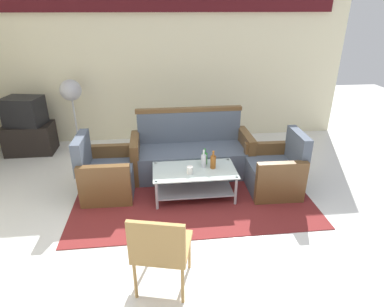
% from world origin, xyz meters
% --- Properties ---
extents(ground_plane, '(14.00, 14.00, 0.00)m').
position_xyz_m(ground_plane, '(0.00, 0.00, 0.00)').
color(ground_plane, white).
extents(wall_back, '(6.52, 0.19, 2.80)m').
position_xyz_m(wall_back, '(0.00, 3.05, 1.48)').
color(wall_back, beige).
rests_on(wall_back, ground).
extents(rug, '(3.16, 2.02, 0.01)m').
position_xyz_m(rug, '(0.14, 0.85, 0.01)').
color(rug, maroon).
rests_on(rug, ground).
extents(couch, '(1.81, 0.76, 0.96)m').
position_xyz_m(couch, '(0.20, 1.47, 0.32)').
color(couch, '#4C5666').
rests_on(couch, rug).
extents(armchair_left, '(0.71, 0.77, 0.85)m').
position_xyz_m(armchair_left, '(-1.03, 0.97, 0.29)').
color(armchair_left, '#4C5666').
rests_on(armchair_left, rug).
extents(armchair_right, '(0.72, 0.78, 0.85)m').
position_xyz_m(armchair_right, '(1.30, 0.80, 0.29)').
color(armchair_right, '#4C5666').
rests_on(armchair_right, rug).
extents(coffee_table, '(1.10, 0.60, 0.40)m').
position_xyz_m(coffee_table, '(0.16, 0.75, 0.27)').
color(coffee_table, silver).
rests_on(coffee_table, rug).
extents(bottle_brown, '(0.08, 0.08, 0.25)m').
position_xyz_m(bottle_brown, '(0.41, 0.78, 0.50)').
color(bottle_brown, brown).
rests_on(bottle_brown, coffee_table).
extents(bottle_green, '(0.08, 0.08, 0.23)m').
position_xyz_m(bottle_green, '(0.32, 0.91, 0.50)').
color(bottle_green, '#2D8C38').
rests_on(bottle_green, coffee_table).
extents(bottle_clear, '(0.07, 0.07, 0.25)m').
position_xyz_m(bottle_clear, '(0.29, 0.82, 0.51)').
color(bottle_clear, silver).
rests_on(bottle_clear, coffee_table).
extents(cup, '(0.08, 0.08, 0.10)m').
position_xyz_m(cup, '(0.09, 0.66, 0.46)').
color(cup, silver).
rests_on(cup, coffee_table).
extents(tv_stand, '(0.80, 0.50, 0.52)m').
position_xyz_m(tv_stand, '(-2.54, 2.55, 0.26)').
color(tv_stand, black).
rests_on(tv_stand, ground).
extents(television, '(0.68, 0.55, 0.48)m').
position_xyz_m(television, '(-2.54, 2.55, 0.76)').
color(television, black).
rests_on(television, tv_stand).
extents(pedestal_fan, '(0.36, 0.36, 1.27)m').
position_xyz_m(pedestal_fan, '(-1.73, 2.60, 1.01)').
color(pedestal_fan, '#2D2D33').
rests_on(pedestal_fan, ground).
extents(wicker_chair, '(0.58, 0.58, 0.84)m').
position_xyz_m(wicker_chair, '(-0.32, -0.80, 0.49)').
color(wicker_chair, '#AD844C').
rests_on(wicker_chair, ground).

